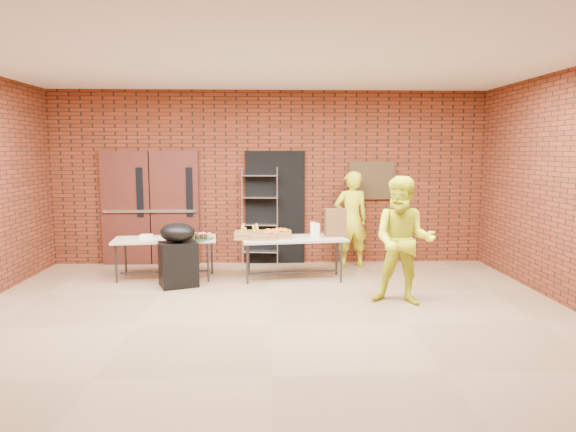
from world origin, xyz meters
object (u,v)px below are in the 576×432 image
object	(u,v)px
table_right	(294,241)
volunteer_man	(403,241)
volunteer_woman	(351,219)
coffee_dispenser	(335,222)
covered_grill	(178,255)
table_left	(165,242)
wire_rack	(260,216)

from	to	relation	value
table_right	volunteer_man	size ratio (longest dim) A/B	1.00
volunteer_woman	volunteer_man	distance (m)	2.32
table_right	coffee_dispenser	world-z (taller)	coffee_dispenser
covered_grill	volunteer_woman	bearing A→B (deg)	1.90
table_right	volunteer_woman	xyz separation A→B (m)	(1.09, 0.88, 0.24)
coffee_dispenser	volunteer_woman	distance (m)	0.82
covered_grill	volunteer_man	bearing A→B (deg)	-39.29
table_right	volunteer_man	xyz separation A→B (m)	(1.43, -1.41, 0.25)
table_right	volunteer_woman	world-z (taller)	volunteer_woman
volunteer_woman	volunteer_man	size ratio (longest dim) A/B	0.99
table_left	coffee_dispenser	distance (m)	2.82
coffee_dispenser	volunteer_man	world-z (taller)	volunteer_man
wire_rack	table_right	xyz separation A→B (m)	(0.57, -1.10, -0.27)
table_left	table_right	xyz separation A→B (m)	(2.11, -0.11, 0.01)
table_right	volunteer_woman	size ratio (longest dim) A/B	1.01
table_left	covered_grill	bearing A→B (deg)	-64.62
wire_rack	coffee_dispenser	world-z (taller)	wire_rack
wire_rack	covered_grill	bearing A→B (deg)	-123.73
table_left	volunteer_man	xyz separation A→B (m)	(3.54, -1.52, 0.26)
table_left	volunteer_woman	xyz separation A→B (m)	(3.19, 0.77, 0.25)
table_right	coffee_dispenser	distance (m)	0.77
wire_rack	covered_grill	distance (m)	1.97
table_left	coffee_dispenser	world-z (taller)	coffee_dispenser
table_right	coffee_dispenser	bearing A→B (deg)	5.76
wire_rack	table_left	xyz separation A→B (m)	(-1.54, -0.99, -0.28)
volunteer_woman	table_left	bearing A→B (deg)	3.08
wire_rack	coffee_dispenser	bearing A→B (deg)	-30.19
covered_grill	wire_rack	bearing A→B (deg)	28.34
coffee_dispenser	volunteer_man	size ratio (longest dim) A/B	0.26
volunteer_man	table_left	bearing A→B (deg)	177.05
wire_rack	volunteer_woman	bearing A→B (deg)	-1.18
table_left	table_right	bearing A→B (deg)	-8.88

